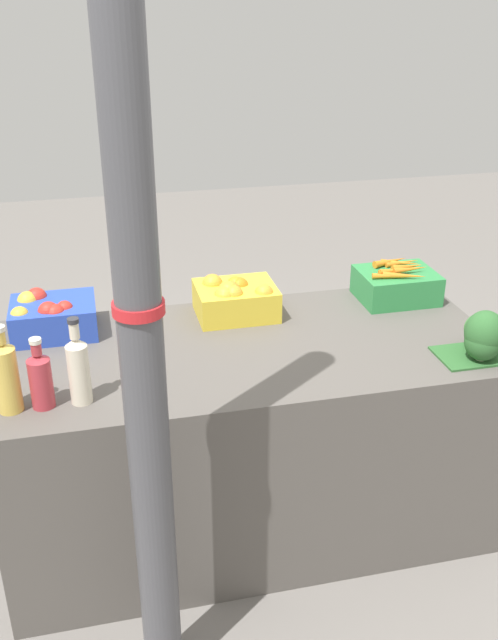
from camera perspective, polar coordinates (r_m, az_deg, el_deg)
name	(u,v)px	position (r m, az deg, el deg)	size (l,w,h in m)	color
ground_plane	(249,516)	(3.01, 0.00, -15.40)	(10.00, 10.00, 0.00)	slate
market_table	(249,436)	(2.77, 0.00, -9.24)	(1.79, 0.83, 0.78)	#56514C
support_pole	(142,349)	(1.78, -8.59, -2.32)	(0.13, 0.13, 2.29)	#4C4C51
apple_crate	(51,316)	(2.72, -15.54, 0.34)	(0.31, 0.25, 0.15)	#2847B7
orange_crate	(235,298)	(2.76, -1.16, 1.80)	(0.31, 0.25, 0.16)	gold
carrot_crate	(397,284)	(2.98, 11.73, 2.87)	(0.31, 0.25, 0.15)	#2D8442
broccoli_pile	(482,336)	(2.57, 18.17, -1.21)	(0.23, 0.21, 0.19)	#2D602D
juice_bottle_golden	(6,375)	(2.25, -18.86, -4.20)	(0.08, 0.08, 0.28)	gold
juice_bottle_ruby	(40,379)	(2.25, -16.34, -4.52)	(0.07, 0.07, 0.23)	#B2333D
juice_bottle_cloudy	(79,368)	(2.24, -13.48, -3.75)	(0.07, 0.07, 0.29)	beige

